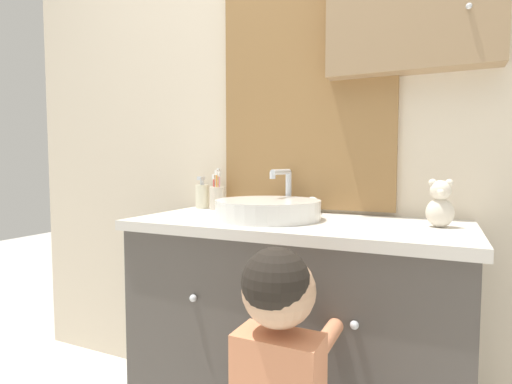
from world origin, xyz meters
TOP-DOWN VIEW (x-y plane):
  - wall_back at (0.03, 0.62)m, footprint 3.20×0.18m
  - vanity_counter at (0.00, 0.33)m, footprint 1.16×0.54m
  - sink_basin at (-0.10, 0.33)m, footprint 0.38×0.43m
  - toothbrush_holder at (-0.42, 0.51)m, footprint 0.07×0.07m
  - soap_dispenser at (-0.51, 0.53)m, footprint 0.06×0.06m
  - teddy_bear at (0.46, 0.38)m, footprint 0.08×0.07m

SIDE VIEW (x-z plane):
  - vanity_counter at x=0.00m, z-range 0.00..0.85m
  - sink_basin at x=-0.10m, z-range 0.80..0.98m
  - toothbrush_holder at x=-0.42m, z-range 0.81..0.99m
  - soap_dispenser at x=-0.51m, z-range 0.83..0.98m
  - teddy_bear at x=0.46m, z-range 0.85..1.00m
  - wall_back at x=0.03m, z-range 0.05..2.55m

